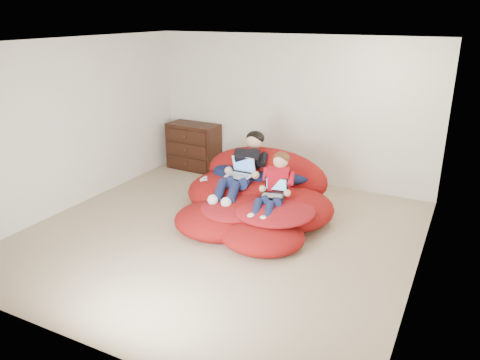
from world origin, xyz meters
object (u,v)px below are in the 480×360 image
Objects in this scene: dresser at (194,146)px; beanbag_pile at (257,197)px; younger_boy at (275,184)px; laptop_black at (274,190)px; laptop_white at (241,171)px; older_boy at (245,165)px.

dresser is 2.42m from beanbag_pile.
younger_boy is (0.42, -0.33, 0.38)m from beanbag_pile.
laptop_black is at bearing -90.00° from younger_boy.
beanbag_pile is at bearing 140.63° from laptop_black.
beanbag_pile is 6.95× the size of laptop_black.
older_boy is at bearing 90.00° from laptop_white.
laptop_white is at bearing -171.32° from beanbag_pile.
laptop_white is at bearing 154.94° from laptop_black.
laptop_white is at bearing -90.00° from older_boy.
younger_boy is at bearing 90.00° from laptop_black.
older_boy is at bearing 148.42° from younger_boy.
older_boy is 0.78m from younger_boy.
older_boy reaches higher than laptop_black.
dresser reaches higher than beanbag_pile.
younger_boy is 0.72m from laptop_white.
laptop_white is 0.73m from laptop_black.
laptop_white is (-0.24, -0.04, 0.38)m from beanbag_pile.
younger_boy reaches higher than dresser.
laptop_black is (0.42, -0.34, 0.30)m from beanbag_pile.
laptop_black is (0.66, -0.31, -0.09)m from laptop_white.
laptop_black is (2.39, -1.74, 0.13)m from dresser.
laptop_white reaches higher than laptop_black.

